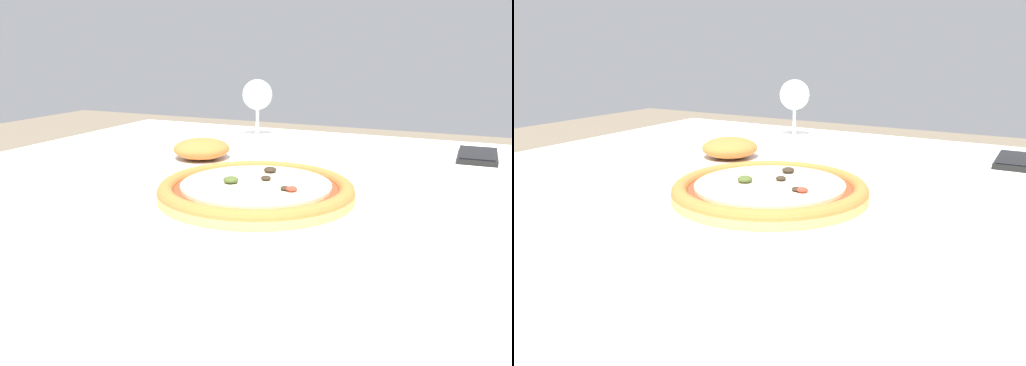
# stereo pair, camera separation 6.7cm
# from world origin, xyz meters

# --- Properties ---
(dining_table) EXTENTS (1.21, 1.09, 0.71)m
(dining_table) POSITION_xyz_m (0.00, 0.00, 0.63)
(dining_table) COLOR #997047
(dining_table) RESTS_ON ground_plane
(pizza_plate) EXTENTS (0.29, 0.29, 0.04)m
(pizza_plate) POSITION_xyz_m (0.01, -0.06, 0.72)
(pizza_plate) COLOR white
(pizza_plate) RESTS_ON dining_table
(wine_glass_far_right) EXTENTS (0.07, 0.07, 0.13)m
(wine_glass_far_right) POSITION_xyz_m (-0.20, 0.41, 0.80)
(wine_glass_far_right) COLOR silver
(wine_glass_far_right) RESTS_ON dining_table
(cell_phone) EXTENTS (0.07, 0.14, 0.01)m
(cell_phone) POSITION_xyz_m (0.28, 0.37, 0.71)
(cell_phone) COLOR black
(cell_phone) RESTS_ON dining_table
(side_plate) EXTENTS (0.18, 0.18, 0.05)m
(side_plate) POSITION_xyz_m (-0.18, 0.12, 0.72)
(side_plate) COLOR white
(side_plate) RESTS_ON dining_table
(napkin_folded) EXTENTS (0.17, 0.13, 0.01)m
(napkin_folded) POSITION_xyz_m (0.25, -0.18, 0.71)
(napkin_folded) COLOR silver
(napkin_folded) RESTS_ON dining_table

